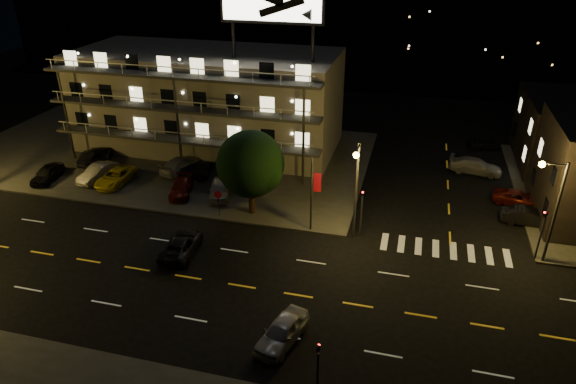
% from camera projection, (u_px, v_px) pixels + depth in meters
% --- Properties ---
extents(ground, '(140.00, 140.00, 0.00)m').
position_uv_depth(ground, '(215.00, 282.00, 35.70)').
color(ground, black).
rests_on(ground, ground).
extents(curb_nw, '(44.00, 24.00, 0.15)m').
position_uv_depth(curb_nw, '(164.00, 154.00, 56.06)').
color(curb_nw, '#323230').
rests_on(curb_nw, ground).
extents(motel, '(28.00, 13.80, 18.10)m').
position_uv_depth(motel, '(208.00, 99.00, 56.11)').
color(motel, gray).
rests_on(motel, ground).
extents(streetlight_nc, '(0.44, 1.92, 8.00)m').
position_uv_depth(streetlight_nc, '(356.00, 183.00, 38.38)').
color(streetlight_nc, '#2D2D30').
rests_on(streetlight_nc, ground).
extents(streetlight_ne, '(1.92, 0.44, 8.00)m').
position_uv_depth(streetlight_ne, '(552.00, 202.00, 35.63)').
color(streetlight_ne, '#2D2D30').
rests_on(streetlight_ne, ground).
extents(signal_nw, '(0.20, 0.27, 4.60)m').
position_uv_depth(signal_nw, '(362.00, 208.00, 39.84)').
color(signal_nw, '#2D2D30').
rests_on(signal_nw, ground).
extents(signal_sw, '(0.20, 0.27, 4.60)m').
position_uv_depth(signal_sw, '(318.00, 369.00, 25.18)').
color(signal_sw, '#2D2D30').
rests_on(signal_sw, ground).
extents(signal_ne, '(0.27, 0.20, 4.60)m').
position_uv_depth(signal_ne, '(542.00, 230.00, 36.92)').
color(signal_ne, '#2D2D30').
rests_on(signal_ne, ground).
extents(banner_north, '(0.83, 0.16, 6.40)m').
position_uv_depth(banner_north, '(312.00, 193.00, 40.24)').
color(banner_north, '#2D2D30').
rests_on(banner_north, ground).
extents(stop_sign, '(0.91, 0.11, 2.61)m').
position_uv_depth(stop_sign, '(218.00, 199.00, 42.99)').
color(stop_sign, '#2D2D30').
rests_on(stop_sign, ground).
extents(tree, '(5.85, 5.63, 7.37)m').
position_uv_depth(tree, '(250.00, 166.00, 42.23)').
color(tree, black).
rests_on(tree, curb_nw).
extents(lot_car_0, '(2.28, 4.44, 1.45)m').
position_uv_depth(lot_car_0, '(47.00, 173.00, 49.61)').
color(lot_car_0, black).
rests_on(lot_car_0, curb_nw).
extents(lot_car_1, '(2.32, 4.69, 1.48)m').
position_uv_depth(lot_car_1, '(98.00, 173.00, 49.69)').
color(lot_car_1, '#9B9BA0').
rests_on(lot_car_1, curb_nw).
extents(lot_car_2, '(2.39, 4.92, 1.35)m').
position_uv_depth(lot_car_2, '(116.00, 177.00, 48.97)').
color(lot_car_2, yellow).
rests_on(lot_car_2, curb_nw).
extents(lot_car_3, '(2.86, 4.64, 1.26)m').
position_uv_depth(lot_car_3, '(181.00, 188.00, 47.04)').
color(lot_car_3, '#5D130D').
rests_on(lot_car_3, curb_nw).
extents(lot_car_4, '(2.90, 4.58, 1.45)m').
position_uv_depth(lot_car_4, '(220.00, 189.00, 46.59)').
color(lot_car_4, '#9B9BA0').
rests_on(lot_car_4, curb_nw).
extents(lot_car_5, '(2.02, 4.26, 1.35)m').
position_uv_depth(lot_car_5, '(92.00, 157.00, 53.39)').
color(lot_car_5, black).
rests_on(lot_car_5, curb_nw).
extents(lot_car_6, '(4.11, 5.47, 1.38)m').
position_uv_depth(lot_car_6, '(99.00, 155.00, 53.75)').
color(lot_car_6, black).
rests_on(lot_car_6, curb_nw).
extents(lot_car_7, '(3.28, 5.39, 1.46)m').
position_uv_depth(lot_car_7, '(181.00, 164.00, 51.50)').
color(lot_car_7, '#9B9BA0').
rests_on(lot_car_7, curb_nw).
extents(lot_car_8, '(2.12, 4.05, 1.31)m').
position_uv_depth(lot_car_8, '(203.00, 169.00, 50.71)').
color(lot_car_8, black).
rests_on(lot_car_8, curb_nw).
extents(lot_car_9, '(1.65, 4.46, 1.46)m').
position_uv_depth(lot_car_9, '(236.00, 168.00, 50.68)').
color(lot_car_9, '#5D130D').
rests_on(lot_car_9, curb_nw).
extents(side_car_0, '(4.38, 1.81, 1.41)m').
position_uv_depth(side_car_0, '(528.00, 217.00, 42.39)').
color(side_car_0, black).
rests_on(side_car_0, ground).
extents(side_car_1, '(4.73, 2.84, 1.23)m').
position_uv_depth(side_car_1, '(519.00, 198.00, 45.57)').
color(side_car_1, '#5D130D').
rests_on(side_car_1, ground).
extents(side_car_2, '(5.35, 2.82, 1.48)m').
position_uv_depth(side_car_2, '(475.00, 166.00, 51.49)').
color(side_car_2, '#9B9BA0').
rests_on(side_car_2, ground).
extents(side_car_3, '(3.88, 2.55, 1.23)m').
position_uv_depth(side_car_3, '(484.00, 144.00, 57.26)').
color(side_car_3, black).
rests_on(side_car_3, ground).
extents(road_car_east, '(2.83, 4.69, 1.49)m').
position_uv_depth(road_car_east, '(282.00, 331.00, 30.17)').
color(road_car_east, '#9B9BA0').
rests_on(road_car_east, ground).
extents(road_car_west, '(2.72, 5.13, 1.37)m').
position_uv_depth(road_car_west, '(181.00, 245.00, 38.56)').
color(road_car_west, black).
rests_on(road_car_west, ground).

